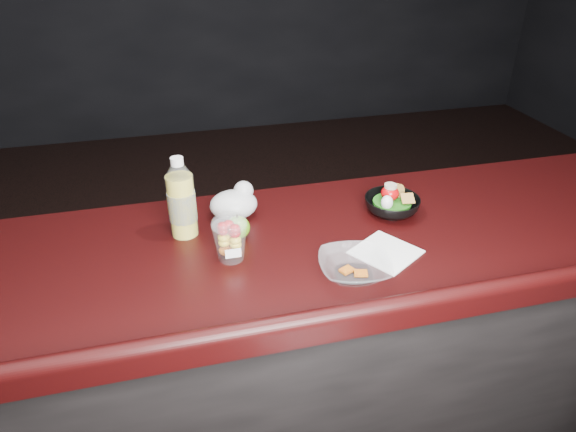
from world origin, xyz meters
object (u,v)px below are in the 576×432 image
Objects in this scene: green_apple at (238,227)px; takeout_bowl at (355,267)px; fruit_cup at (230,237)px; snack_bowl at (391,204)px; lemonade_bottle at (182,203)px.

green_apple is 0.37m from takeout_bowl.
takeout_bowl is (0.30, -0.15, -0.05)m from fruit_cup.
snack_bowl reaches higher than takeout_bowl.
fruit_cup is at bearing -109.38° from green_apple.
fruit_cup is 0.61× the size of snack_bowl.
snack_bowl is (0.50, 0.02, -0.00)m from green_apple.
takeout_bowl is at bearing -36.96° from lemonade_bottle.
fruit_cup is at bearing 153.33° from takeout_bowl.
lemonade_bottle is at bearing 158.77° from green_apple.
snack_bowl is at bearing 2.66° from green_apple.
fruit_cup is 0.12m from green_apple.
fruit_cup is at bearing -166.66° from snack_bowl.
green_apple is at bearing -21.23° from lemonade_bottle.
takeout_bowl is (-0.23, -0.28, -0.01)m from snack_bowl.
lemonade_bottle is 0.53m from takeout_bowl.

